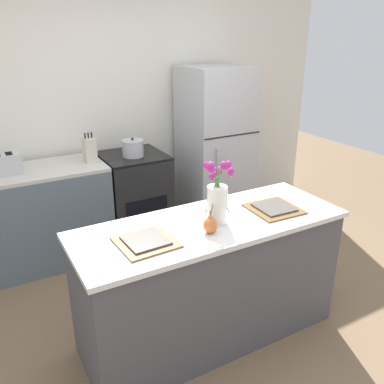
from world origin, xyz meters
name	(u,v)px	position (x,y,z in m)	size (l,w,h in m)	color
ground_plane	(209,333)	(0.00, 0.00, 0.00)	(10.00, 10.00, 0.00)	brown
back_wall	(106,104)	(0.00, 2.00, 1.35)	(5.20, 0.08, 2.70)	silver
kitchen_island	(210,280)	(0.00, 0.00, 0.45)	(1.80, 0.66, 0.89)	#4C4C51
back_counter	(13,223)	(-1.06, 1.60, 0.46)	(1.68, 0.60, 0.91)	slate
stove_range	(135,198)	(0.10, 1.60, 0.46)	(0.60, 0.61, 0.91)	black
refrigerator	(215,148)	(1.05, 1.60, 0.85)	(0.68, 0.67, 1.70)	#B7BABC
flower_vase	(217,200)	(0.02, -0.03, 1.06)	(0.21, 0.14, 0.44)	silver
pear_figurine	(210,224)	(-0.08, -0.12, 0.95)	(0.09, 0.09, 0.14)	#C66B33
plate_setting_left	(146,241)	(-0.48, -0.05, 0.90)	(0.34, 0.34, 0.02)	brown
plate_setting_right	(274,208)	(0.48, -0.05, 0.90)	(0.34, 0.34, 0.02)	brown
toaster	(4,164)	(-1.04, 1.60, 1.00)	(0.28, 0.18, 0.17)	#B7BABC
cooking_pot	(133,148)	(0.09, 1.55, 0.99)	(0.21, 0.21, 0.18)	#B2B5B7
knife_block	(90,150)	(-0.32, 1.58, 1.02)	(0.10, 0.14, 0.27)	beige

